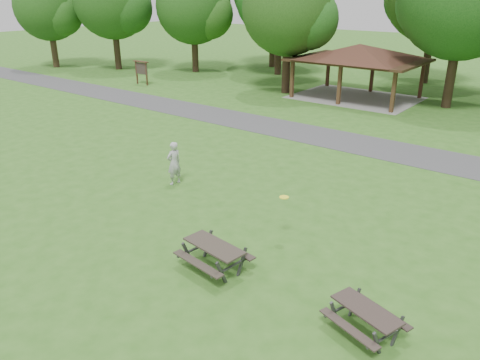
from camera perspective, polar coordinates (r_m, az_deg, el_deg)
name	(u,v)px	position (r m, az deg, el deg)	size (l,w,h in m)	color
ground	(131,253)	(14.39, -13.17, -8.66)	(160.00, 160.00, 0.00)	#30651C
asphalt_path	(343,141)	(24.76, 12.49, 4.69)	(120.00, 3.20, 0.02)	#404042
pavilion	(359,54)	(34.69, 14.32, 14.64)	(8.60, 7.01, 3.76)	#3C2616
notice_board	(141,68)	(39.76, -11.95, 13.17)	(1.60, 0.30, 1.88)	#3C2015
tree_row_a	(113,2)	(48.00, -15.19, 20.21)	(7.56, 7.20, 9.97)	black
tree_row_b	(194,8)	(45.21, -5.58, 20.12)	(7.14, 6.80, 9.28)	black
tree_row_d	(289,12)	(35.48, 6.04, 19.72)	(6.93, 6.60, 9.27)	black
tree_flank_left	(49,9)	(51.27, -22.26, 18.77)	(6.72, 6.40, 8.93)	#322316
picnic_table_middle	(214,251)	(13.02, -3.17, -8.61)	(1.99, 1.68, 0.79)	#2E2721
picnic_table_far	(366,315)	(11.21, 15.09, -15.57)	(1.92, 1.72, 0.70)	#2D2420
frisbee_in_flight	(284,197)	(14.04, 5.40, -2.10)	(0.29, 0.29, 0.02)	#FFFB28
frisbee_thrower	(174,163)	(18.65, -8.05, 2.03)	(0.64, 0.42, 1.76)	#ABABAE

